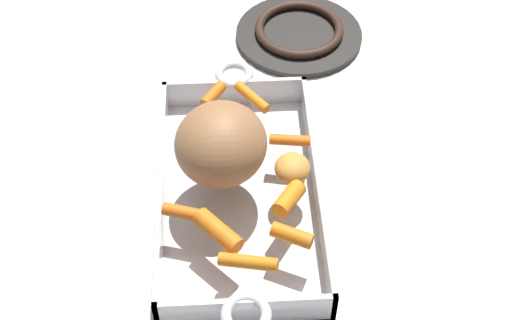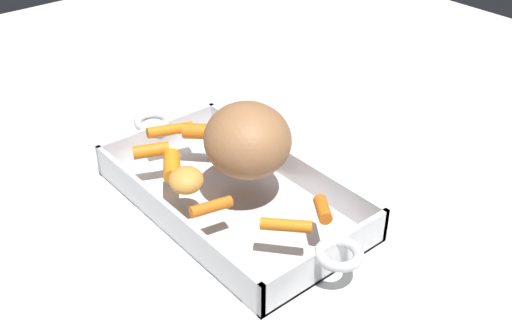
% 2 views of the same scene
% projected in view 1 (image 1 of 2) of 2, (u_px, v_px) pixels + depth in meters
% --- Properties ---
extents(ground_plane, '(1.93, 1.93, 0.00)m').
position_uv_depth(ground_plane, '(240.00, 200.00, 0.97)').
color(ground_plane, silver).
extents(roasting_dish, '(0.46, 0.21, 0.05)m').
position_uv_depth(roasting_dish, '(240.00, 193.00, 0.96)').
color(roasting_dish, silver).
rests_on(roasting_dish, ground_plane).
extents(pork_roast, '(0.15, 0.15, 0.10)m').
position_uv_depth(pork_roast, '(221.00, 144.00, 0.90)').
color(pork_roast, '#A16C44').
rests_on(pork_roast, roasting_dish).
extents(baby_carrot_short, '(0.06, 0.05, 0.02)m').
position_uv_depth(baby_carrot_short, '(252.00, 97.00, 1.02)').
color(baby_carrot_short, orange).
rests_on(baby_carrot_short, roasting_dish).
extents(baby_carrot_southeast, '(0.04, 0.05, 0.02)m').
position_uv_depth(baby_carrot_southeast, '(292.00, 235.00, 0.86)').
color(baby_carrot_southeast, orange).
rests_on(baby_carrot_southeast, roasting_dish).
extents(baby_carrot_center_left, '(0.06, 0.05, 0.03)m').
position_uv_depth(baby_carrot_center_left, '(289.00, 199.00, 0.89)').
color(baby_carrot_center_left, orange).
rests_on(baby_carrot_center_left, roasting_dish).
extents(baby_carrot_northwest, '(0.05, 0.04, 0.02)m').
position_uv_depth(baby_carrot_northwest, '(213.00, 95.00, 1.02)').
color(baby_carrot_northwest, orange).
rests_on(baby_carrot_northwest, roasting_dish).
extents(baby_carrot_center_right, '(0.06, 0.06, 0.03)m').
position_uv_depth(baby_carrot_center_right, '(218.00, 231.00, 0.86)').
color(baby_carrot_center_right, orange).
rests_on(baby_carrot_center_right, roasting_dish).
extents(baby_carrot_northeast, '(0.02, 0.06, 0.02)m').
position_uv_depth(baby_carrot_northeast, '(290.00, 140.00, 0.96)').
color(baby_carrot_northeast, orange).
rests_on(baby_carrot_northeast, roasting_dish).
extents(baby_carrot_southwest, '(0.03, 0.06, 0.02)m').
position_uv_depth(baby_carrot_southwest, '(186.00, 213.00, 0.88)').
color(baby_carrot_southwest, orange).
rests_on(baby_carrot_southwest, roasting_dish).
extents(baby_carrot_long, '(0.03, 0.07, 0.02)m').
position_uv_depth(baby_carrot_long, '(248.00, 262.00, 0.83)').
color(baby_carrot_long, orange).
rests_on(baby_carrot_long, roasting_dish).
extents(potato_near_roast, '(0.06, 0.06, 0.03)m').
position_uv_depth(potato_near_roast, '(292.00, 168.00, 0.92)').
color(potato_near_roast, gold).
rests_on(potato_near_roast, roasting_dish).
extents(stove_burner_rear, '(0.21, 0.21, 0.02)m').
position_uv_depth(stove_burner_rear, '(299.00, 33.00, 1.19)').
color(stove_burner_rear, '#282623').
rests_on(stove_burner_rear, ground_plane).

